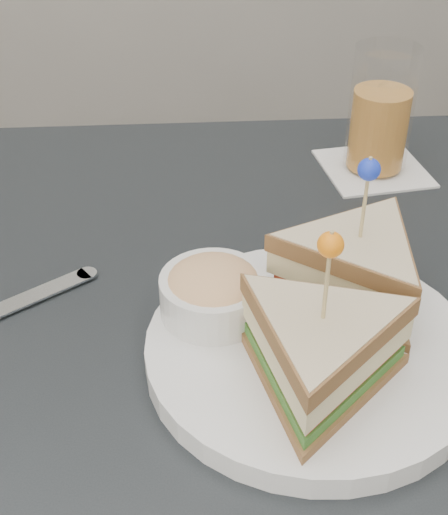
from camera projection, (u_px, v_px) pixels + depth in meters
table at (214, 368)px, 0.70m from camera, size 0.80×0.80×0.75m
plate_meal at (320, 315)px, 0.58m from camera, size 0.33×0.33×0.16m
drink_set at (380, 118)px, 0.83m from camera, size 0.13×0.13×0.15m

